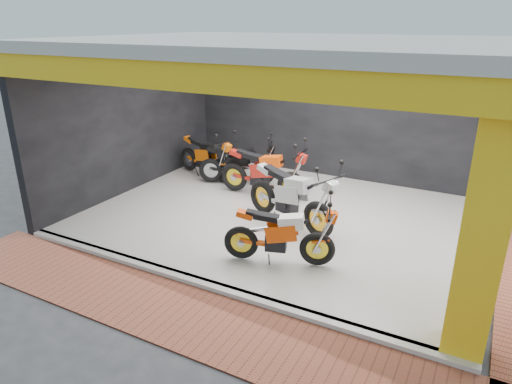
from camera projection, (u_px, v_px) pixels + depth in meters
ground at (238, 260)px, 8.15m from camera, size 80.00×80.00×0.00m
showroom_floor at (285, 217)px, 9.78m from camera, size 8.00×6.00×0.10m
showroom_ceiling at (289, 44)px, 8.52m from camera, size 8.40×6.40×0.20m
back_wall at (337, 114)px, 11.74m from camera, size 8.20×0.20×3.50m
left_wall at (132, 120)px, 10.98m from camera, size 0.20×6.20×3.50m
corner_column at (485, 230)px, 5.26m from camera, size 0.50×0.50×3.50m
header_beam_front at (198, 77)px, 6.15m from camera, size 8.40×0.30×0.40m
floor_kerb at (206, 285)px, 7.29m from camera, size 8.00×0.20×0.10m
paver_front at (177, 312)px, 6.65m from camera, size 9.00×1.40×0.03m
moto_hero at (318, 233)px, 7.53m from camera, size 2.14×1.32×1.23m
moto_row_a at (319, 202)px, 8.47m from camera, size 2.58×1.70×1.48m
moto_row_b at (222, 158)px, 11.48m from camera, size 2.26×1.37×1.30m
moto_row_c at (292, 172)px, 10.29m from camera, size 2.30×0.94×1.39m
moto_row_d at (263, 161)px, 11.31m from camera, size 2.20×1.40×1.26m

